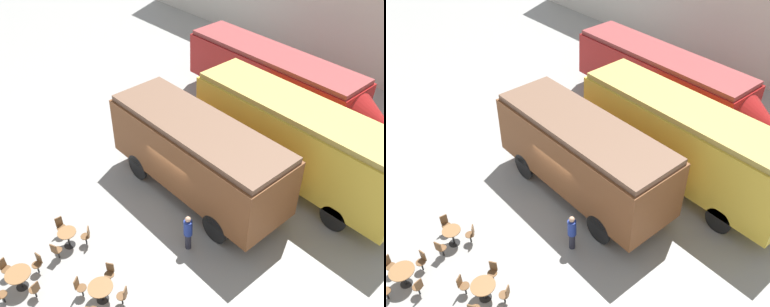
# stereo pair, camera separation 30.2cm
# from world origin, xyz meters

# --- Properties ---
(ground_plane) EXTENTS (80.00, 80.00, 0.00)m
(ground_plane) POSITION_xyz_m (0.00, 0.00, 0.00)
(ground_plane) COLOR gray
(streamlined_locomotive) EXTENTS (12.64, 2.64, 3.46)m
(streamlined_locomotive) POSITION_xyz_m (-1.56, 8.61, 2.08)
(streamlined_locomotive) COLOR maroon
(streamlined_locomotive) RESTS_ON ground_plane
(passenger_coach_vintage) EXTENTS (10.15, 2.62, 3.98)m
(passenger_coach_vintage) POSITION_xyz_m (2.49, 4.51, 2.34)
(passenger_coach_vintage) COLOR gold
(passenger_coach_vintage) RESTS_ON ground_plane
(passenger_coach_wooden) EXTENTS (8.46, 2.90, 3.70)m
(passenger_coach_wooden) POSITION_xyz_m (0.26, 0.67, 2.23)
(passenger_coach_wooden) COLOR brown
(passenger_coach_wooden) RESTS_ON ground_plane
(cafe_table_near) EXTENTS (0.71, 0.71, 0.75)m
(cafe_table_near) POSITION_xyz_m (-0.77, -5.14, 0.55)
(cafe_table_near) COLOR black
(cafe_table_near) RESTS_ON ground_plane
(cafe_table_mid) EXTENTS (0.86, 0.86, 0.72)m
(cafe_table_mid) POSITION_xyz_m (2.17, -5.49, 0.57)
(cafe_table_mid) COLOR black
(cafe_table_mid) RESTS_ON ground_plane
(cafe_table_far) EXTENTS (0.90, 0.90, 0.75)m
(cafe_table_far) POSITION_xyz_m (-0.19, -7.36, 0.60)
(cafe_table_far) COLOR black
(cafe_table_far) RESTS_ON ground_plane
(cafe_chair_0) EXTENTS (0.40, 0.40, 0.87)m
(cafe_chair_0) POSITION_xyz_m (-0.35, -4.55, 0.51)
(cafe_chair_0) COLOR black
(cafe_chair_0) RESTS_ON ground_plane
(cafe_chair_1) EXTENTS (0.37, 0.36, 0.87)m
(cafe_chair_1) POSITION_xyz_m (-1.49, -5.08, 0.51)
(cafe_chair_1) COLOR black
(cafe_chair_1) RESTS_ON ground_plane
(cafe_chair_2) EXTENTS (0.38, 0.40, 0.87)m
(cafe_chair_2) POSITION_xyz_m (-0.46, -5.81, 0.51)
(cafe_chair_2) COLOR black
(cafe_chair_2) RESTS_ON ground_plane
(cafe_chair_4) EXTENTS (0.40, 0.40, 0.87)m
(cafe_chair_4) POSITION_xyz_m (2.82, -5.02, 0.51)
(cafe_chair_4) COLOR black
(cafe_chair_4) RESTS_ON ground_plane
(cafe_chair_5) EXTENTS (0.40, 0.40, 0.87)m
(cafe_chair_5) POSITION_xyz_m (1.70, -4.83, 0.51)
(cafe_chair_5) COLOR black
(cafe_chair_5) RESTS_ON ground_plane
(cafe_chair_6) EXTENTS (0.40, 0.40, 0.87)m
(cafe_chair_6) POSITION_xyz_m (1.52, -5.96, 0.51)
(cafe_chair_6) COLOR black
(cafe_chair_6) RESTS_ON ground_plane
(cafe_chair_7) EXTENTS (0.36, 0.38, 0.87)m
(cafe_chair_7) POSITION_xyz_m (-0.39, -6.56, 0.51)
(cafe_chair_7) COLOR black
(cafe_chair_7) RESTS_ON ground_plane
(cafe_chair_8) EXTENTS (0.38, 0.36, 0.87)m
(cafe_chair_8) POSITION_xyz_m (-0.98, -7.56, 0.51)
(cafe_chair_8) COLOR black
(cafe_chair_8) RESTS_ON ground_plane
(cafe_chair_10) EXTENTS (0.38, 0.36, 0.87)m
(cafe_chair_10) POSITION_xyz_m (0.61, -7.15, 0.51)
(cafe_chair_10) COLOR black
(cafe_chair_10) RESTS_ON ground_plane
(visitor_person) EXTENTS (0.34, 0.34, 1.68)m
(visitor_person) POSITION_xyz_m (2.41, -1.74, 0.91)
(visitor_person) COLOR #262633
(visitor_person) RESTS_ON ground_plane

